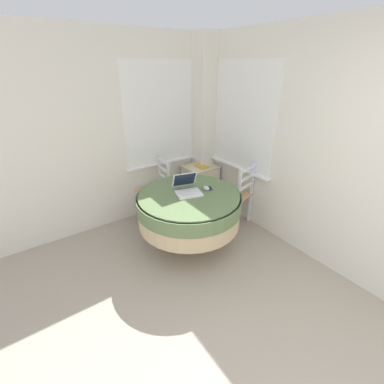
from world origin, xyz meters
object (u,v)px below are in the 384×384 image
at_px(laptop, 187,188).
at_px(book_on_cabinet, 202,166).
at_px(round_dining_table, 189,206).
at_px(corner_cabinet, 200,184).
at_px(computer_mouse, 206,188).
at_px(dining_chair_near_back_window, 156,190).
at_px(dining_chair_near_right_window, 236,195).
at_px(cell_phone, 209,188).

height_order(laptop, book_on_cabinet, laptop).
bearing_deg(book_on_cabinet, laptop, -135.97).
relative_size(round_dining_table, corner_cabinet, 1.89).
bearing_deg(round_dining_table, corner_cabinet, 46.66).
bearing_deg(computer_mouse, corner_cabinet, 56.74).
distance_m(dining_chair_near_back_window, dining_chair_near_right_window, 1.18).
bearing_deg(corner_cabinet, dining_chair_near_right_window, -86.38).
bearing_deg(cell_phone, dining_chair_near_right_window, 10.66).
distance_m(laptop, dining_chair_near_right_window, 0.94).
bearing_deg(book_on_cabinet, dining_chair_near_right_window, -85.01).
bearing_deg(round_dining_table, dining_chair_near_back_window, 89.44).
xyz_separation_m(round_dining_table, dining_chair_near_right_window, (0.88, 0.08, -0.14)).
distance_m(computer_mouse, book_on_cabinet, 1.05).
bearing_deg(corner_cabinet, computer_mouse, -123.26).
bearing_deg(round_dining_table, dining_chair_near_right_window, 5.26).
xyz_separation_m(laptop, book_on_cabinet, (0.80, 0.78, -0.14)).
bearing_deg(dining_chair_near_right_window, cell_phone, -169.34).
relative_size(cell_phone, dining_chair_near_back_window, 0.13).
bearing_deg(corner_cabinet, cell_phone, -120.86).
bearing_deg(cell_phone, dining_chair_near_back_window, 107.05).
bearing_deg(book_on_cabinet, round_dining_table, -134.58).
xyz_separation_m(round_dining_table, corner_cabinet, (0.83, 0.88, -0.26)).
distance_m(corner_cabinet, book_on_cabinet, 0.35).
xyz_separation_m(cell_phone, book_on_cabinet, (0.53, 0.86, -0.10)).
height_order(dining_chair_near_back_window, book_on_cabinet, dining_chair_near_back_window).
height_order(round_dining_table, corner_cabinet, round_dining_table).
xyz_separation_m(cell_phone, dining_chair_near_back_window, (-0.28, 0.90, -0.31)).
bearing_deg(cell_phone, laptop, 163.37).
relative_size(computer_mouse, book_on_cabinet, 0.45).
distance_m(computer_mouse, corner_cabinet, 1.19).
bearing_deg(dining_chair_near_right_window, dining_chair_near_back_window, 137.73).
height_order(computer_mouse, dining_chair_near_back_window, dining_chair_near_back_window).
bearing_deg(round_dining_table, laptop, 76.53).
bearing_deg(corner_cabinet, laptop, -134.63).
bearing_deg(laptop, computer_mouse, -21.77).
height_order(round_dining_table, dining_chair_near_right_window, dining_chair_near_right_window).
height_order(laptop, cell_phone, laptop).
height_order(round_dining_table, dining_chair_near_back_window, dining_chair_near_back_window).
bearing_deg(dining_chair_near_back_window, cell_phone, -72.95).
distance_m(cell_phone, book_on_cabinet, 1.01).
relative_size(dining_chair_near_back_window, corner_cabinet, 1.42).
bearing_deg(laptop, corner_cabinet, 45.37).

